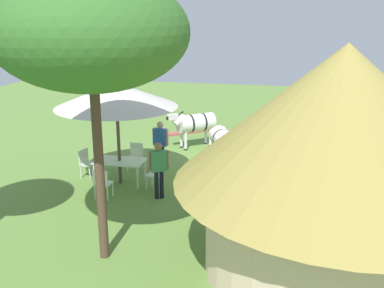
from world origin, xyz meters
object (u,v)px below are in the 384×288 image
shade_umbrella (116,95)px  striped_lounge_chair (236,189)px  patio_chair_east_end (102,182)px  zebra_nearest_camera (226,143)px  patio_chair_near_hut (157,173)px  patio_dining_table (120,163)px  guest_beside_umbrella (161,141)px  patio_chair_near_lawn (86,161)px  acacia_tree_left_background (91,33)px  patio_chair_west_end (136,155)px  thatched_hut (338,153)px  standing_watcher (293,129)px  guest_behind_table (159,165)px  zebra_by_umbrella (195,123)px

shade_umbrella → striped_lounge_chair: size_ratio=4.05×
patio_chair_east_end → striped_lounge_chair: (-3.67, -0.93, -0.27)m
zebra_nearest_camera → patio_chair_east_end: bearing=18.2°
patio_chair_near_hut → zebra_nearest_camera: bearing=-34.3°
patio_dining_table → guest_beside_umbrella: size_ratio=0.92×
patio_chair_near_lawn → striped_lounge_chair: 4.94m
acacia_tree_left_background → shade_umbrella: bearing=-73.7°
acacia_tree_left_background → patio_chair_east_end: bearing=-66.4°
patio_chair_west_end → patio_chair_east_end: bearing=90.7°
guest_beside_umbrella → thatched_hut: bearing=-34.2°
patio_dining_table → guest_beside_umbrella: (-0.87, -1.53, 0.33)m
acacia_tree_left_background → patio_chair_near_hut: bearing=-90.7°
guest_beside_umbrella → striped_lounge_chair: 3.42m
thatched_hut → zebra_nearest_camera: 6.16m
shade_umbrella → patio_chair_near_lawn: shade_umbrella is taller
thatched_hut → striped_lounge_chair: thatched_hut is taller
striped_lounge_chair → standing_watcher: bearing=-119.9°
patio_chair_near_lawn → striped_lounge_chair: patio_chair_near_lawn is taller
shade_umbrella → patio_chair_west_end: shade_umbrella is taller
patio_chair_near_hut → guest_behind_table: 0.81m
guest_beside_umbrella → zebra_by_umbrella: (-0.61, -2.68, -0.02)m
thatched_hut → zebra_by_umbrella: (4.43, -7.88, -1.58)m
guest_behind_table → zebra_nearest_camera: size_ratio=0.76×
zebra_nearest_camera → shade_umbrella: bearing=2.7°
guest_behind_table → acacia_tree_left_background: (0.28, 3.29, 3.74)m
shade_umbrella → standing_watcher: 6.71m
standing_watcher → zebra_nearest_camera: standing_watcher is taller
patio_chair_west_end → guest_behind_table: size_ratio=0.55×
patio_chair_east_end → striped_lounge_chair: patio_chair_east_end is taller
patio_chair_east_end → zebra_by_umbrella: size_ratio=0.51×
thatched_hut → zebra_by_umbrella: bearing=-60.7°
thatched_hut → shade_umbrella: thatched_hut is taller
patio_dining_table → striped_lounge_chair: patio_dining_table is taller
thatched_hut → patio_chair_near_lawn: thatched_hut is taller
patio_chair_west_end → patio_chair_near_lawn: same height
striped_lounge_chair → zebra_nearest_camera: 2.16m
patio_chair_near_hut → striped_lounge_chair: (-2.37, 0.12, -0.27)m
striped_lounge_chair → patio_chair_east_end: bearing=4.5°
thatched_hut → patio_chair_west_end: size_ratio=7.03×
patio_chair_near_lawn → patio_chair_east_end: size_ratio=1.00×
patio_chair_west_end → zebra_nearest_camera: bearing=-171.3°
shade_umbrella → standing_watcher: (-5.18, -3.88, -1.76)m
striped_lounge_chair → patio_chair_near_hut: bearing=-12.6°
patio_chair_near_hut → guest_behind_table: size_ratio=0.55×
patio_chair_near_hut → zebra_by_umbrella: bearing=7.6°
zebra_nearest_camera → guest_beside_umbrella: bearing=-23.3°
patio_chair_near_hut → zebra_by_umbrella: zebra_by_umbrella is taller
patio_chair_near_lawn → acacia_tree_left_background: size_ratio=0.15×
guest_behind_table → standing_watcher: size_ratio=0.98×
patio_chair_west_end → patio_chair_near_hut: size_ratio=1.00×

